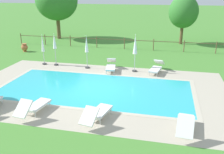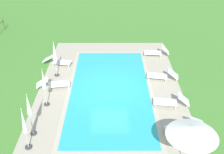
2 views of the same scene
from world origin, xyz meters
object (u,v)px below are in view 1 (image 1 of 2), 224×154
(sun_lounger_north_end, at_px, (111,65))
(patio_umbrella_closed_row_mid_east, at_px, (87,47))
(tree_west_mid, at_px, (183,12))
(patio_umbrella_closed_row_centre, at_px, (43,46))
(sun_lounger_south_near_corner, at_px, (157,67))
(sun_lounger_south_mid, at_px, (97,113))
(terracotta_urn_near_fence, at_px, (25,47))
(patio_umbrella_closed_row_west, at_px, (55,44))
(tree_far_west, at_px, (57,1))
(patio_umbrella_closed_row_mid_west, at_px, (135,47))
(sun_lounger_north_mid, at_px, (186,124))
(sun_lounger_north_near_steps, at_px, (34,106))

(sun_lounger_north_end, xyz_separation_m, patio_umbrella_closed_row_mid_east, (-1.75, 0.16, 1.15))
(tree_west_mid, bearing_deg, patio_umbrella_closed_row_centre, -136.13)
(patio_umbrella_closed_row_centre, bearing_deg, sun_lounger_south_near_corner, -0.47)
(sun_lounger_north_end, bearing_deg, sun_lounger_south_near_corner, 5.04)
(patio_umbrella_closed_row_mid_east, bearing_deg, sun_lounger_north_end, -5.17)
(patio_umbrella_closed_row_centre, bearing_deg, sun_lounger_south_mid, -49.31)
(tree_west_mid, bearing_deg, sun_lounger_south_mid, -103.28)
(sun_lounger_south_mid, distance_m, terracotta_urn_near_fence, 14.18)
(patio_umbrella_closed_row_west, distance_m, tree_west_mid, 13.42)
(sun_lounger_north_end, bearing_deg, tree_far_west, 129.70)
(sun_lounger_south_near_corner, height_order, patio_umbrella_closed_row_mid_west, patio_umbrella_closed_row_mid_west)
(patio_umbrella_closed_row_west, bearing_deg, sun_lounger_north_mid, -39.72)
(sun_lounger_north_end, bearing_deg, terracotta_urn_near_fence, 157.67)
(sun_lounger_north_near_steps, relative_size, sun_lounger_south_mid, 0.98)
(patio_umbrella_closed_row_mid_east, bearing_deg, patio_umbrella_closed_row_west, 175.91)
(sun_lounger_north_near_steps, bearing_deg, sun_lounger_north_mid, -1.08)
(patio_umbrella_closed_row_mid_east, bearing_deg, terracotta_urn_near_fence, 153.84)
(patio_umbrella_closed_row_west, relative_size, tree_far_west, 0.38)
(sun_lounger_south_near_corner, relative_size, tree_far_west, 0.34)
(sun_lounger_south_near_corner, height_order, tree_far_west, tree_far_west)
(sun_lounger_north_near_steps, bearing_deg, sun_lounger_south_near_corner, 54.81)
(sun_lounger_south_near_corner, bearing_deg, sun_lounger_south_mid, -106.37)
(sun_lounger_south_mid, height_order, tree_west_mid, tree_west_mid)
(sun_lounger_north_near_steps, distance_m, sun_lounger_south_mid, 2.92)
(sun_lounger_south_near_corner, relative_size, sun_lounger_south_mid, 1.02)
(sun_lounger_south_near_corner, xyz_separation_m, patio_umbrella_closed_row_west, (-7.25, 0.06, 1.22))
(tree_west_mid, bearing_deg, patio_umbrella_closed_row_mid_west, -108.71)
(tree_west_mid, bearing_deg, patio_umbrella_closed_row_mid_east, -124.14)
(tree_far_west, bearing_deg, patio_umbrella_closed_row_centre, -71.89)
(sun_lounger_south_mid, xyz_separation_m, patio_umbrella_closed_row_mid_west, (0.62, 6.92, 1.34))
(tree_far_west, distance_m, tree_west_mid, 13.28)
(sun_lounger_north_end, distance_m, tree_far_west, 13.51)
(patio_umbrella_closed_row_centre, height_order, tree_west_mid, tree_west_mid)
(patio_umbrella_closed_row_mid_west, bearing_deg, terracotta_urn_near_fence, 161.57)
(patio_umbrella_closed_row_mid_west, bearing_deg, tree_far_west, 135.13)
(sun_lounger_south_near_corner, relative_size, patio_umbrella_closed_row_mid_west, 0.84)
(sun_lounger_north_near_steps, relative_size, tree_far_west, 0.33)
(sun_lounger_north_mid, relative_size, terracotta_urn_near_fence, 2.70)
(sun_lounger_south_near_corner, xyz_separation_m, patio_umbrella_closed_row_mid_east, (-4.80, -0.11, 1.15))
(sun_lounger_north_end, height_order, patio_umbrella_closed_row_mid_west, patio_umbrella_closed_row_mid_west)
(sun_lounger_north_near_steps, height_order, patio_umbrella_closed_row_mid_east, patio_umbrella_closed_row_mid_east)
(sun_lounger_south_near_corner, relative_size, terracotta_urn_near_fence, 2.96)
(sun_lounger_north_mid, relative_size, sun_lounger_south_mid, 0.93)
(sun_lounger_north_end, distance_m, patio_umbrella_closed_row_centre, 5.25)
(sun_lounger_south_mid, xyz_separation_m, terracotta_urn_near_fence, (-9.69, 10.36, 0.01))
(patio_umbrella_closed_row_west, relative_size, patio_umbrella_closed_row_centre, 1.05)
(sun_lounger_south_near_corner, bearing_deg, sun_lounger_north_mid, -78.26)
(sun_lounger_north_end, xyz_separation_m, patio_umbrella_closed_row_west, (-4.20, 0.33, 1.22))
(sun_lounger_north_near_steps, height_order, patio_umbrella_closed_row_centre, patio_umbrella_closed_row_centre)
(tree_far_west, height_order, tree_west_mid, tree_far_west)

